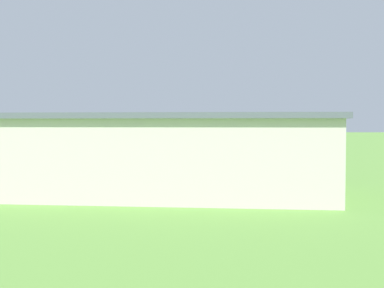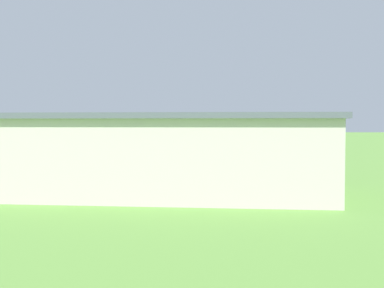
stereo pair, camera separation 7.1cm
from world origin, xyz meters
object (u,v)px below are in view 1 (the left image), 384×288
object	(u,v)px
hangar	(45,153)
windsock	(58,120)
biplane	(244,136)
person_walking_on_apron	(322,168)
person_crossing_taxiway	(325,167)
person_near_hangar_door	(282,166)

from	to	relation	value
hangar	windsock	xyz separation A→B (m)	(16.15, -47.22, 2.56)
biplane	person_walking_on_apron	bearing A→B (deg)	113.25
hangar	person_crossing_taxiway	bearing A→B (deg)	-151.05
person_crossing_taxiway	windsock	size ratio (longest dim) A/B	0.29
person_crossing_taxiway	person_near_hangar_door	distance (m)	3.97
person_walking_on_apron	person_near_hangar_door	bearing A→B (deg)	-33.85
hangar	person_near_hangar_door	distance (m)	21.96
hangar	windsock	world-z (taller)	windsock
biplane	person_near_hangar_door	size ratio (longest dim) A/B	4.97
hangar	biplane	bearing A→B (deg)	-118.37
person_crossing_taxiway	person_walking_on_apron	xyz separation A→B (m)	(0.44, 0.95, 0.03)
hangar	person_walking_on_apron	size ratio (longest dim) A/B	22.29
biplane	person_crossing_taxiway	size ratio (longest dim) A/B	4.61
hangar	person_near_hangar_door	size ratio (longest dim) A/B	24.75
hangar	person_crossing_taxiway	world-z (taller)	hangar
person_near_hangar_door	person_walking_on_apron	distance (m)	3.99
biplane	windsock	size ratio (longest dim) A/B	1.33
biplane	windsock	distance (m)	36.92
person_near_hangar_door	person_walking_on_apron	xyz separation A→B (m)	(-3.32, 2.22, 0.10)
person_walking_on_apron	hangar	bearing A→B (deg)	27.46
hangar	biplane	distance (m)	29.91
hangar	person_crossing_taxiway	size ratio (longest dim) A/B	22.95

